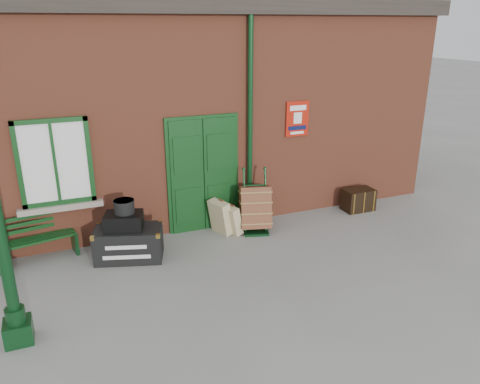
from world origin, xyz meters
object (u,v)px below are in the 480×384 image
houdini_trunk (129,243)px  dark_trunk (358,200)px  bench (34,238)px  porter_trolley (255,208)px

houdini_trunk → dark_trunk: 5.02m
bench → dark_trunk: (6.50, -0.18, -0.18)m
houdini_trunk → bench: bearing=176.6°
bench → houdini_trunk: 1.61m
bench → porter_trolley: 4.00m
houdini_trunk → dark_trunk: houdini_trunk is taller
porter_trolley → dark_trunk: 2.53m
bench → porter_trolley: (3.99, -0.31, 0.06)m
bench → porter_trolley: bearing=-16.1°
porter_trolley → dark_trunk: size_ratio=1.85×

